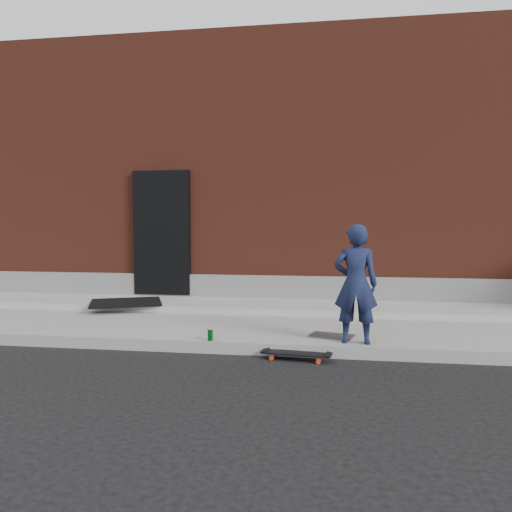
# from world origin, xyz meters

# --- Properties ---
(ground) EXTENTS (80.00, 80.00, 0.00)m
(ground) POSITION_xyz_m (0.00, 0.00, 0.00)
(ground) COLOR black
(ground) RESTS_ON ground
(sidewalk) EXTENTS (20.00, 3.00, 0.15)m
(sidewalk) POSITION_xyz_m (0.00, 1.50, 0.07)
(sidewalk) COLOR slate
(sidewalk) RESTS_ON ground
(apron) EXTENTS (20.00, 1.20, 0.10)m
(apron) POSITION_xyz_m (0.00, 2.40, 0.20)
(apron) COLOR gray
(apron) RESTS_ON sidewalk
(building) EXTENTS (20.00, 8.10, 5.00)m
(building) POSITION_xyz_m (-0.00, 6.99, 2.50)
(building) COLOR #60281A
(building) RESTS_ON ground
(child) EXTENTS (0.53, 0.36, 1.41)m
(child) POSITION_xyz_m (0.75, 0.20, 0.86)
(child) COLOR #161E3F
(child) RESTS_ON sidewalk
(skateboard) EXTENTS (0.80, 0.31, 0.09)m
(skateboard) POSITION_xyz_m (0.07, -0.12, 0.07)
(skateboard) COLOR red
(skateboard) RESTS_ON ground
(soda_can) EXTENTS (0.08, 0.08, 0.13)m
(soda_can) POSITION_xyz_m (-0.98, 0.05, 0.21)
(soda_can) COLOR #177724
(soda_can) RESTS_ON sidewalk
(doormat) EXTENTS (1.39, 1.28, 0.03)m
(doormat) POSITION_xyz_m (-2.90, 2.00, 0.27)
(doormat) COLOR black
(doormat) RESTS_ON apron
(utility_plate) EXTENTS (0.60, 0.47, 0.02)m
(utility_plate) POSITION_xyz_m (0.47, 0.49, 0.16)
(utility_plate) COLOR #4D4C50
(utility_plate) RESTS_ON sidewalk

